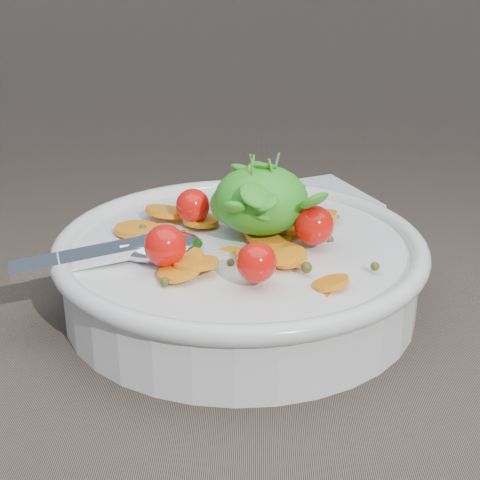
{
  "coord_description": "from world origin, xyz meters",
  "views": [
    {
      "loc": [
        0.03,
        -0.53,
        0.29
      ],
      "look_at": [
        0.01,
        -0.0,
        0.06
      ],
      "focal_mm": 55.0,
      "sensor_mm": 36.0,
      "label": 1
    }
  ],
  "objects": [
    {
      "name": "ground",
      "position": [
        0.0,
        0.0,
        0.0
      ],
      "size": [
        6.0,
        6.0,
        0.0
      ],
      "primitive_type": "plane",
      "color": "brown",
      "rests_on": "ground"
    },
    {
      "name": "bowl",
      "position": [
        0.01,
        0.0,
        0.03
      ],
      "size": [
        0.32,
        0.3,
        0.13
      ],
      "color": "silver",
      "rests_on": "ground"
    },
    {
      "name": "napkin",
      "position": [
        0.08,
        0.25,
        0.0
      ],
      "size": [
        0.18,
        0.17,
        0.01
      ],
      "primitive_type": "cube",
      "rotation": [
        0.0,
        0.0,
        0.43
      ],
      "color": "white",
      "rests_on": "ground"
    }
  ]
}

